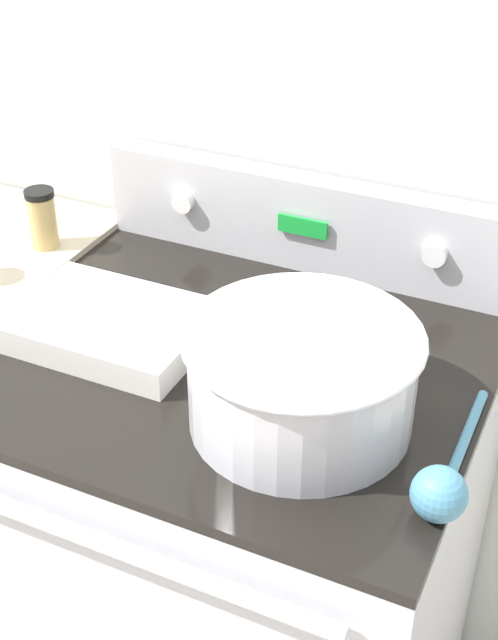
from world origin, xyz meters
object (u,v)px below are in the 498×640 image
object	(u,v)px
mixing_bowl	(302,373)
casserole_dish	(110,324)
spice_jar_black_cap	(42,218)
ladle	(442,488)

from	to	relation	value
mixing_bowl	casserole_dish	bearing A→B (deg)	169.64
casserole_dish	mixing_bowl	bearing A→B (deg)	-10.36
mixing_bowl	spice_jar_black_cap	size ratio (longest dim) A/B	2.93
mixing_bowl	spice_jar_black_cap	world-z (taller)	mixing_bowl
mixing_bowl	ladle	world-z (taller)	mixing_bowl
casserole_dish	ladle	distance (m)	0.58
mixing_bowl	spice_jar_black_cap	xyz separation A→B (m)	(-0.61, 0.26, -0.01)
spice_jar_black_cap	casserole_dish	bearing A→B (deg)	-36.15
ladle	spice_jar_black_cap	bearing A→B (deg)	157.94
casserole_dish	spice_jar_black_cap	xyz separation A→B (m)	(-0.26, 0.19, 0.04)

